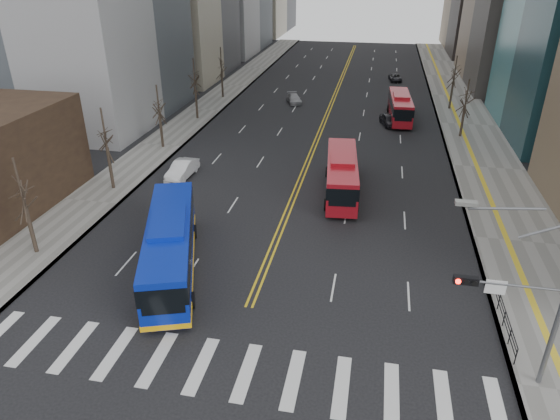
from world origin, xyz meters
name	(u,v)px	position (x,y,z in m)	size (l,w,h in m)	color
ground	(224,369)	(0.00, 0.00, 0.00)	(220.00, 220.00, 0.00)	black
sidewalk_right	(468,125)	(17.50, 45.00, 0.07)	(7.00, 130.00, 0.15)	slate
sidewalk_left	(204,110)	(-16.50, 45.00, 0.07)	(5.00, 130.00, 0.15)	slate
crosswalk	(224,369)	(0.00, 0.00, 0.01)	(26.70, 4.00, 0.01)	silver
centerline	(334,98)	(0.00, 55.00, 0.01)	(0.55, 100.00, 0.01)	gold
signal_mast	(528,299)	(13.77, 2.00, 4.86)	(5.37, 0.37, 9.39)	slate
pedestrian_railing	(505,316)	(14.30, 6.00, 0.82)	(0.06, 6.06, 1.02)	black
street_trees	(251,97)	(-7.18, 34.55, 4.87)	(35.20, 47.20, 7.60)	black
blue_bus	(170,244)	(-5.88, 7.88, 1.97)	(6.84, 13.16, 3.75)	#0A23A4
red_bus_near	(342,173)	(3.90, 22.13, 1.93)	(3.56, 11.11, 3.47)	#A3111B
red_bus_far	(400,105)	(9.21, 45.74, 1.84)	(3.05, 10.42, 3.29)	#A3111B
car_white	(182,169)	(-10.97, 22.80, 0.77)	(1.62, 4.64, 1.53)	white
car_dark_mid	(389,120)	(7.93, 43.01, 0.67)	(1.58, 3.93, 1.34)	black
car_silver	(294,99)	(-5.26, 51.24, 0.60)	(1.68, 4.14, 1.20)	#949398
car_dark_far	(395,78)	(8.90, 68.31, 0.55)	(1.82, 3.94, 1.09)	black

